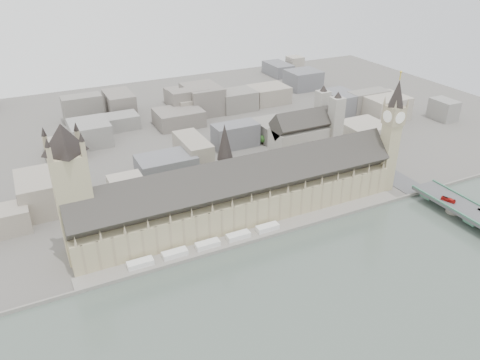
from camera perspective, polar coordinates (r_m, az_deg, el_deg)
name	(u,v)px	position (r m, az deg, el deg)	size (l,w,h in m)	color
ground	(252,230)	(365.49, 1.43, -6.17)	(900.00, 900.00, 0.00)	#595651
embankment_wall	(261,239)	(353.78, 2.57, -7.18)	(600.00, 1.50, 3.00)	gray
river_terrace	(256,234)	(359.46, 1.99, -6.64)	(270.00, 15.00, 2.00)	gray
terrace_tents	(208,244)	(344.16, -3.98, -7.83)	(118.00, 7.00, 4.00)	white
palace_of_westminster	(240,194)	(368.54, 0.06, -1.71)	(265.00, 40.73, 55.44)	tan
elizabeth_tower	(392,128)	(419.71, 18.04, 6.00)	(17.00, 17.00, 107.50)	tan
victoria_tower	(72,187)	(329.93, -19.81, -0.81)	(30.00, 30.00, 100.00)	tan
central_tower	(225,153)	(353.92, -1.85, 3.36)	(13.00, 13.00, 48.00)	#9C8A6C
westminster_abbey	(306,135)	(477.46, 8.03, 5.43)	(68.00, 36.00, 64.00)	gray
city_skyline_inland	(155,113)	(563.59, -10.28, 8.09)	(720.00, 360.00, 38.00)	gray
park_trees	(209,191)	(404.49, -3.75, -1.39)	(110.00, 30.00, 15.00)	#224217
red_bus_north	(448,200)	(418.61, 24.04, -2.21)	(2.69, 11.48, 3.20)	red
car_silver	(480,210)	(416.45, 27.23, -3.25)	(1.41, 4.03, 1.33)	gray
car_approach	(383,157)	(479.54, 17.07, 2.69)	(1.79, 4.40, 1.28)	gray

